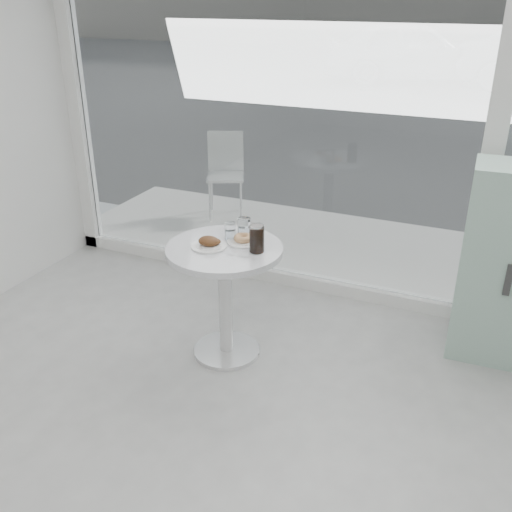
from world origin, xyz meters
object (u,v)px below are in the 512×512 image
at_px(water_tumbler_b, 244,229).
at_px(cola_glass, 257,239).
at_px(main_table, 225,279).
at_px(patio_chair, 226,169).
at_px(water_tumbler_a, 230,232).
at_px(car_white, 412,51).
at_px(plate_donut, 243,240).
at_px(mint_cabinet, 510,266).
at_px(plate_fritter, 210,243).

height_order(water_tumbler_b, cola_glass, cola_glass).
xyz_separation_m(main_table, patio_chair, (-1.11, 2.24, -0.02)).
bearing_deg(water_tumbler_a, main_table, -81.35).
height_order(car_white, water_tumbler_a, car_white).
xyz_separation_m(plate_donut, water_tumbler_b, (-0.03, 0.07, 0.04)).
relative_size(plate_donut, water_tumbler_a, 1.88).
bearing_deg(patio_chair, water_tumbler_a, -87.34).
bearing_deg(plate_donut, mint_cabinet, 21.68).
height_order(car_white, plate_donut, car_white).
bearing_deg(water_tumbler_a, car_white, 94.85).
distance_m(patio_chair, car_white, 10.75).
bearing_deg(water_tumbler_b, main_table, -107.08).
bearing_deg(water_tumbler_a, cola_glass, -24.88).
bearing_deg(water_tumbler_a, patio_chair, 117.27).
height_order(water_tumbler_a, water_tumbler_b, water_tumbler_b).
bearing_deg(plate_fritter, patio_chair, 114.35).
distance_m(plate_fritter, plate_donut, 0.22).
height_order(plate_fritter, plate_donut, plate_fritter).
bearing_deg(cola_glass, mint_cabinet, 26.44).
bearing_deg(patio_chair, main_table, -88.24).
distance_m(water_tumbler_b, cola_glass, 0.22).
bearing_deg(cola_glass, main_table, -175.55).
distance_m(main_table, mint_cabinet, 1.77).
bearing_deg(main_table, cola_glass, 4.45).
xyz_separation_m(patio_chair, water_tumbler_a, (1.09, -2.12, 0.29)).
distance_m(patio_chair, plate_donut, 2.46).
bearing_deg(car_white, main_table, 166.16).
height_order(main_table, water_tumbler_b, water_tumbler_b).
distance_m(main_table, plate_donut, 0.27).
distance_m(mint_cabinet, plate_fritter, 1.86).
bearing_deg(mint_cabinet, water_tumbler_a, -162.13).
height_order(main_table, mint_cabinet, mint_cabinet).
relative_size(plate_fritter, plate_donut, 1.07).
distance_m(mint_cabinet, plate_donut, 1.66).
bearing_deg(main_table, car_white, 94.88).
relative_size(main_table, plate_fritter, 3.51).
distance_m(mint_cabinet, car_white, 12.57).
distance_m(patio_chair, water_tumbler_b, 2.39).
distance_m(mint_cabinet, water_tumbler_a, 1.75).
height_order(mint_cabinet, water_tumbler_b, mint_cabinet).
bearing_deg(main_table, patio_chair, 116.37).
bearing_deg(water_tumbler_b, cola_glass, -45.60).
distance_m(plate_donut, water_tumbler_a, 0.10).
bearing_deg(car_white, patio_chair, 161.26).
relative_size(water_tumbler_b, cola_glass, 0.77).
relative_size(mint_cabinet, car_white, 0.28).
relative_size(mint_cabinet, cola_glass, 7.47).
relative_size(plate_donut, cola_glass, 1.20).
bearing_deg(mint_cabinet, main_table, -158.20).
distance_m(car_white, plate_donut, 12.93).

